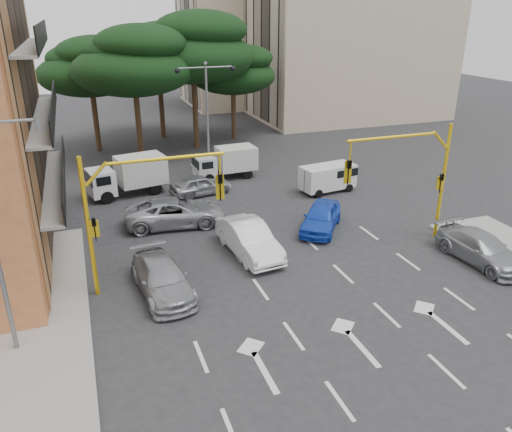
% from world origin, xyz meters
% --- Properties ---
extents(ground, '(120.00, 120.00, 0.00)m').
position_xyz_m(ground, '(0.00, 0.00, 0.00)').
color(ground, '#28282B').
rests_on(ground, ground).
extents(sidewalk_left, '(5.00, 26.00, 0.15)m').
position_xyz_m(sidewalk_left, '(-11.50, -4.00, 0.07)').
color(sidewalk_left, gray).
rests_on(sidewalk_left, ground).
extents(median_strip, '(1.40, 6.00, 0.15)m').
position_xyz_m(median_strip, '(0.00, 16.00, 0.07)').
color(median_strip, gray).
rests_on(median_strip, ground).
extents(apartment_beige_near, '(20.20, 12.15, 18.70)m').
position_xyz_m(apartment_beige_near, '(19.95, 32.00, 9.35)').
color(apartment_beige_near, '#BCA98D').
rests_on(apartment_beige_near, ground).
extents(apartment_beige_far, '(16.20, 12.15, 16.70)m').
position_xyz_m(apartment_beige_far, '(12.95, 44.00, 8.35)').
color(apartment_beige_far, '#BCA98D').
rests_on(apartment_beige_far, ground).
extents(pine_left_near, '(9.15, 9.15, 10.23)m').
position_xyz_m(pine_left_near, '(-3.94, 21.96, 7.60)').
color(pine_left_near, '#382616').
rests_on(pine_left_near, ground).
extents(pine_center, '(9.98, 9.98, 11.16)m').
position_xyz_m(pine_center, '(1.06, 23.96, 8.30)').
color(pine_center, '#382616').
rests_on(pine_center, ground).
extents(pine_left_far, '(8.32, 8.32, 9.30)m').
position_xyz_m(pine_left_far, '(-6.94, 25.96, 6.91)').
color(pine_left_far, '#382616').
rests_on(pine_left_far, ground).
extents(pine_right, '(7.49, 7.49, 8.37)m').
position_xyz_m(pine_right, '(5.06, 25.96, 6.22)').
color(pine_right, '#382616').
rests_on(pine_right, ground).
extents(pine_back, '(9.15, 9.15, 10.23)m').
position_xyz_m(pine_back, '(-0.94, 28.96, 7.60)').
color(pine_back, '#382616').
rests_on(pine_back, ground).
extents(signal_mast_right, '(5.79, 0.37, 6.00)m').
position_xyz_m(signal_mast_right, '(6.80, 1.99, 3.88)').
color(signal_mast_right, yellow).
rests_on(signal_mast_right, ground).
extents(signal_mast_left, '(5.79, 0.37, 6.00)m').
position_xyz_m(signal_mast_left, '(-6.80, 1.99, 3.88)').
color(signal_mast_left, yellow).
rests_on(signal_mast_left, ground).
extents(street_lamp_center, '(4.16, 0.36, 7.77)m').
position_xyz_m(street_lamp_center, '(0.00, 16.00, 5.43)').
color(street_lamp_center, slate).
rests_on(street_lamp_center, median_strip).
extents(car_white_hatch, '(2.18, 4.99, 1.59)m').
position_xyz_m(car_white_hatch, '(-1.36, 3.37, 0.80)').
color(car_white_hatch, white).
rests_on(car_white_hatch, ground).
extents(car_blue_compact, '(3.96, 4.41, 1.45)m').
position_xyz_m(car_blue_compact, '(3.28, 4.83, 0.73)').
color(car_blue_compact, blue).
rests_on(car_blue_compact, ground).
extents(car_silver_wagon, '(2.39, 4.94, 1.39)m').
position_xyz_m(car_silver_wagon, '(-5.98, 1.17, 0.69)').
color(car_silver_wagon, '#93949A').
rests_on(car_silver_wagon, ground).
extents(car_silver_cross_a, '(5.68, 3.10, 1.51)m').
position_xyz_m(car_silver_cross_a, '(-4.05, 8.10, 0.76)').
color(car_silver_cross_a, '#A7A9AF').
rests_on(car_silver_cross_a, ground).
extents(car_silver_cross_b, '(4.07, 2.18, 1.32)m').
position_xyz_m(car_silver_cross_b, '(-1.57, 12.41, 0.66)').
color(car_silver_cross_b, '#92949A').
rests_on(car_silver_cross_b, ground).
extents(car_silver_parked, '(2.22, 4.86, 1.38)m').
position_xyz_m(car_silver_parked, '(8.70, -1.14, 0.69)').
color(car_silver_parked, '#94969B').
rests_on(car_silver_parked, ground).
extents(van_white, '(3.78, 2.10, 1.80)m').
position_xyz_m(van_white, '(6.45, 10.21, 0.90)').
color(van_white, silver).
rests_on(van_white, ground).
extents(box_truck_a, '(5.25, 3.00, 2.43)m').
position_xyz_m(box_truck_a, '(-5.88, 14.00, 1.22)').
color(box_truck_a, white).
rests_on(box_truck_a, ground).
extents(box_truck_b, '(4.50, 2.08, 2.17)m').
position_xyz_m(box_truck_b, '(1.00, 15.21, 1.09)').
color(box_truck_b, silver).
rests_on(box_truck_b, ground).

